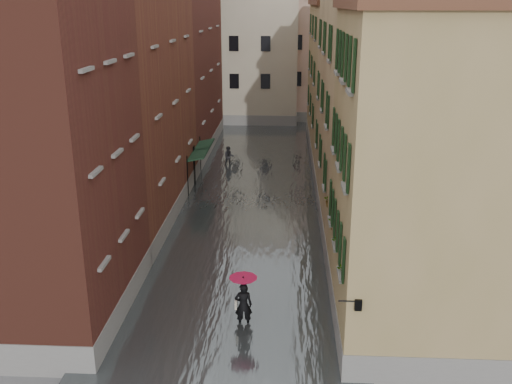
# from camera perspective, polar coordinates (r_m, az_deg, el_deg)

# --- Properties ---
(ground) EXTENTS (120.00, 120.00, 0.00)m
(ground) POSITION_cam_1_polar(r_m,az_deg,el_deg) (24.51, -2.18, -10.05)
(ground) COLOR #58585A
(ground) RESTS_ON ground
(floodwater) EXTENTS (10.00, 60.00, 0.20)m
(floodwater) POSITION_cam_1_polar(r_m,az_deg,el_deg) (36.40, -0.33, -0.11)
(floodwater) COLOR #4E5456
(floodwater) RESTS_ON ground
(building_left_near) EXTENTS (6.00, 8.00, 13.00)m
(building_left_near) POSITION_cam_1_polar(r_m,az_deg,el_deg) (22.08, -21.33, 3.57)
(building_left_near) COLOR brown
(building_left_near) RESTS_ON ground
(building_left_mid) EXTENTS (6.00, 14.00, 12.50)m
(building_left_mid) POSITION_cam_1_polar(r_m,az_deg,el_deg) (32.23, -13.44, 8.24)
(building_left_mid) COLOR brown
(building_left_mid) RESTS_ON ground
(building_left_far) EXTENTS (6.00, 16.00, 14.00)m
(building_left_far) POSITION_cam_1_polar(r_m,az_deg,el_deg) (46.58, -8.34, 12.49)
(building_left_far) COLOR brown
(building_left_far) RESTS_ON ground
(building_right_near) EXTENTS (6.00, 8.00, 11.50)m
(building_right_near) POSITION_cam_1_polar(r_m,az_deg,el_deg) (20.91, 16.57, 1.15)
(building_right_near) COLOR olive
(building_right_near) RESTS_ON ground
(building_right_mid) EXTENTS (6.00, 14.00, 13.00)m
(building_right_mid) POSITION_cam_1_polar(r_m,az_deg,el_deg) (31.27, 12.25, 8.48)
(building_right_mid) COLOR tan
(building_right_mid) RESTS_ON ground
(building_right_far) EXTENTS (6.00, 16.00, 11.50)m
(building_right_far) POSITION_cam_1_polar(r_m,az_deg,el_deg) (46.09, 9.39, 10.81)
(building_right_far) COLOR olive
(building_right_far) RESTS_ON ground
(building_end_cream) EXTENTS (12.00, 9.00, 13.00)m
(building_end_cream) POSITION_cam_1_polar(r_m,az_deg,el_deg) (59.88, -1.81, 13.48)
(building_end_cream) COLOR beige
(building_end_cream) RESTS_ON ground
(building_end_pink) EXTENTS (10.00, 9.00, 12.00)m
(building_end_pink) POSITION_cam_1_polar(r_m,az_deg,el_deg) (61.83, 6.92, 13.05)
(building_end_pink) COLOR #D1A292
(building_end_pink) RESTS_ON ground
(awning_near) EXTENTS (1.09, 2.84, 2.80)m
(awning_near) POSITION_cam_1_polar(r_m,az_deg,el_deg) (36.33, -5.82, 3.64)
(awning_near) COLOR #15301D
(awning_near) RESTS_ON ground
(awning_far) EXTENTS (1.09, 2.98, 2.80)m
(awning_far) POSITION_cam_1_polar(r_m,az_deg,el_deg) (38.69, -5.27, 4.58)
(awning_far) COLOR #15301D
(awning_far) RESTS_ON ground
(wall_lantern) EXTENTS (0.71, 0.22, 0.35)m
(wall_lantern) POSITION_cam_1_polar(r_m,az_deg,el_deg) (17.86, 10.11, -10.98)
(wall_lantern) COLOR black
(wall_lantern) RESTS_ON ground
(window_planters) EXTENTS (0.59, 7.93, 0.84)m
(window_planters) POSITION_cam_1_polar(r_m,az_deg,el_deg) (22.36, 8.12, -3.21)
(window_planters) COLOR brown
(window_planters) RESTS_ON ground
(pedestrian_main) EXTENTS (1.07, 1.07, 2.06)m
(pedestrian_main) POSITION_cam_1_polar(r_m,az_deg,el_deg) (21.58, -1.28, -10.39)
(pedestrian_main) COLOR black
(pedestrian_main) RESTS_ON ground
(pedestrian_far) EXTENTS (0.87, 0.74, 1.58)m
(pedestrian_far) POSITION_cam_1_polar(r_m,az_deg,el_deg) (42.39, -2.73, 3.54)
(pedestrian_far) COLOR black
(pedestrian_far) RESTS_ON ground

